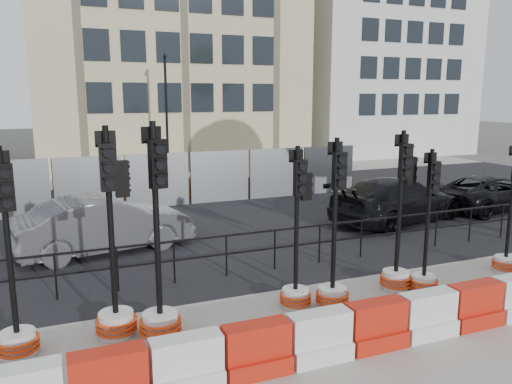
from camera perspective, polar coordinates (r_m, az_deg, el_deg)
name	(u,v)px	position (r m, az deg, el deg)	size (l,w,h in m)	color
ground	(297,288)	(10.97, 4.76, -10.86)	(120.00, 120.00, 0.00)	#51514C
sidewalk_near	(382,353)	(8.65, 14.20, -17.38)	(40.00, 6.00, 0.02)	gray
road	(205,216)	(17.20, -5.84, -2.72)	(40.00, 14.00, 0.03)	black
sidewalk_far	(155,177)	(25.81, -11.50, 1.69)	(40.00, 4.00, 0.02)	gray
building_cream	(163,12)	(32.13, -10.56, 19.62)	(15.00, 10.06, 18.00)	#BDB28A
building_white	(373,39)	(38.05, 13.23, 16.62)	(12.00, 9.06, 16.00)	silver
kerb_railing	(275,242)	(11.76, 2.16, -5.76)	(18.00, 0.04, 1.00)	black
heras_fencing	(198,183)	(19.92, -6.64, 1.02)	(14.33, 1.72, 2.00)	gray
lamp_post_far	(167,113)	(24.60, -10.18, 8.82)	(0.12, 0.56, 6.00)	black
barrier_row	(376,327)	(8.63, 13.51, -14.77)	(13.60, 0.50, 0.80)	red
traffic_signal_a	(15,315)	(8.87, -25.80, -12.56)	(0.66, 0.66, 3.35)	white
traffic_signal_b	(115,289)	(8.90, -15.79, -10.61)	(0.71, 0.71, 3.61)	white
traffic_signal_c	(160,296)	(8.72, -10.95, -11.57)	(0.72, 0.72, 3.68)	white
traffic_signal_d	(297,271)	(9.75, 4.66, -8.95)	(0.62, 0.62, 3.16)	white
traffic_signal_e	(333,274)	(9.88, 8.83, -9.22)	(0.65, 0.65, 3.31)	white
traffic_signal_f	(398,253)	(10.99, 15.91, -6.74)	(0.67, 0.67, 3.38)	white
traffic_signal_g	(425,264)	(11.07, 18.76, -7.77)	(0.60, 0.60, 3.02)	white
traffic_signal_h	(507,246)	(13.05, 26.80, -5.54)	(0.60, 0.60, 3.04)	white
car_b	(104,224)	(13.69, -16.96, -3.57)	(4.77, 2.44, 1.50)	#4E4F53
car_c	(398,200)	(16.83, 15.89, -0.88)	(5.41, 3.20, 1.47)	black
car_d	(491,193)	(19.86, 25.31, -0.07)	(4.74, 2.58, 1.26)	black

